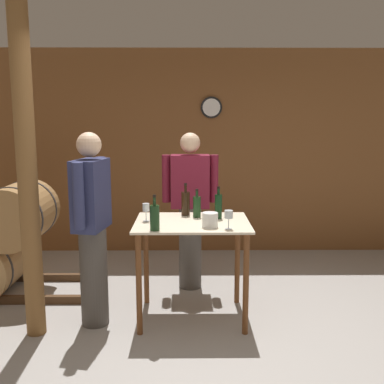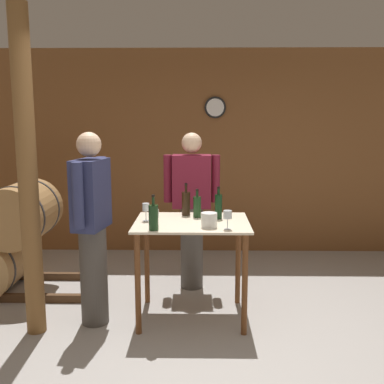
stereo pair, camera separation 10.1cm
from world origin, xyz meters
name	(u,v)px [view 1 (the left image)]	position (x,y,z in m)	size (l,w,h in m)	color
ground_plane	(205,349)	(0.00, 0.00, 0.00)	(14.00, 14.00, 0.00)	#9E9993
back_wall	(198,152)	(0.00, 2.69, 1.35)	(8.40, 0.08, 2.70)	brown
tasting_table	(192,240)	(-0.10, 0.58, 0.73)	(1.02, 0.78, 0.90)	beige
wooden_post	(27,177)	(-1.43, 0.28, 1.35)	(0.16, 0.16, 2.70)	brown
wine_bottle_far_left	(155,217)	(-0.40, 0.27, 1.02)	(0.08, 0.08, 0.30)	#193819
wine_bottle_left	(186,203)	(-0.15, 0.83, 1.02)	(0.08, 0.08, 0.31)	black
wine_bottle_center	(197,206)	(-0.05, 0.75, 1.01)	(0.07, 0.07, 0.27)	#193819
wine_bottle_right	(218,206)	(0.15, 0.69, 1.03)	(0.07, 0.07, 0.30)	black
wine_glass_near_left	(146,208)	(-0.51, 0.59, 1.02)	(0.06, 0.06, 0.16)	silver
wine_glass_near_center	(156,214)	(-0.41, 0.42, 1.01)	(0.07, 0.07, 0.14)	silver
wine_glass_near_right	(229,215)	(0.20, 0.30, 1.02)	(0.07, 0.07, 0.16)	silver
ice_bucket	(210,220)	(0.05, 0.37, 0.97)	(0.13, 0.13, 0.13)	white
person_host	(190,207)	(-0.11, 1.33, 0.88)	(0.59, 0.24, 1.66)	#4C4742
person_visitor_with_scarf	(92,225)	(-0.96, 0.45, 0.90)	(0.29, 0.58, 1.70)	#4C4742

